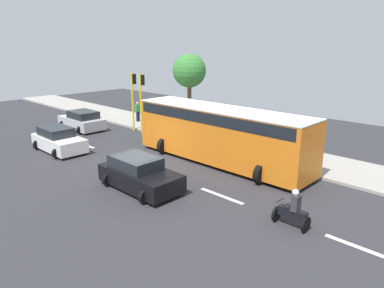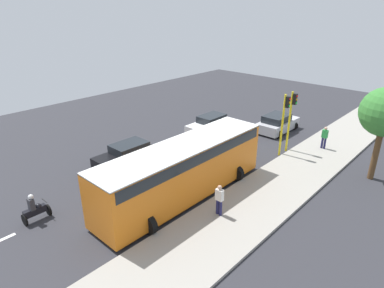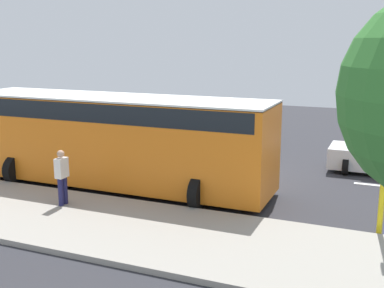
{
  "view_description": "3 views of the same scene",
  "coord_description": "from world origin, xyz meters",
  "px_view_note": "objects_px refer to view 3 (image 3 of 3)",
  "views": [
    {
      "loc": [
        -11.32,
        -15.14,
        6.56
      ],
      "look_at": [
        1.79,
        -2.42,
        1.35
      ],
      "focal_mm": 32.86,
      "sensor_mm": 36.0,
      "label": 1
    },
    {
      "loc": [
        14.94,
        -14.57,
        10.08
      ],
      "look_at": [
        1.55,
        -0.05,
        1.76
      ],
      "focal_mm": 31.06,
      "sensor_mm": 36.0,
      "label": 2
    },
    {
      "loc": [
        17.64,
        5.84,
        5.04
      ],
      "look_at": [
        2.85,
        -0.33,
        1.58
      ],
      "focal_mm": 45.26,
      "sensor_mm": 36.0,
      "label": 3
    }
  ],
  "objects_px": {
    "motorcycle": "(37,135)",
    "pedestrian_near_signal": "(62,176)",
    "car_black": "(185,138)",
    "city_bus": "(115,134)"
  },
  "relations": [
    {
      "from": "motorcycle",
      "to": "pedestrian_near_signal",
      "type": "bearing_deg",
      "value": 44.59
    },
    {
      "from": "car_black",
      "to": "motorcycle",
      "type": "distance_m",
      "value": 7.14
    },
    {
      "from": "city_bus",
      "to": "car_black",
      "type": "bearing_deg",
      "value": 177.56
    },
    {
      "from": "city_bus",
      "to": "pedestrian_near_signal",
      "type": "distance_m",
      "value": 2.83
    },
    {
      "from": "pedestrian_near_signal",
      "to": "car_black",
      "type": "bearing_deg",
      "value": 176.85
    },
    {
      "from": "car_black",
      "to": "city_bus",
      "type": "xyz_separation_m",
      "value": [
        5.56,
        -0.24,
        1.13
      ]
    },
    {
      "from": "pedestrian_near_signal",
      "to": "city_bus",
      "type": "bearing_deg",
      "value": 175.41
    },
    {
      "from": "city_bus",
      "to": "motorcycle",
      "type": "distance_m",
      "value": 7.83
    },
    {
      "from": "car_black",
      "to": "city_bus",
      "type": "distance_m",
      "value": 5.68
    },
    {
      "from": "car_black",
      "to": "pedestrian_near_signal",
      "type": "xyz_separation_m",
      "value": [
        8.27,
        -0.45,
        0.35
      ]
    }
  ]
}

